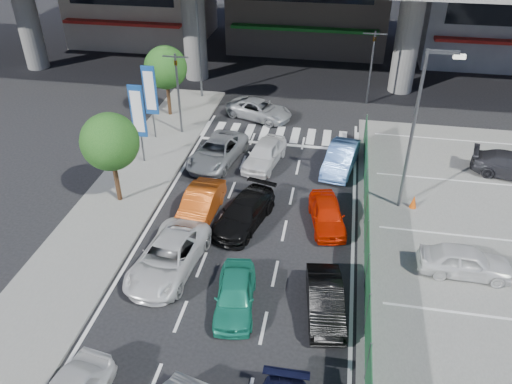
% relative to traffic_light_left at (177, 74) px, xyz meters
% --- Properties ---
extents(ground, '(120.00, 120.00, 0.00)m').
position_rel_traffic_light_left_xyz_m(ground, '(6.20, -12.00, -3.94)').
color(ground, black).
rests_on(ground, ground).
extents(parking_lot, '(12.00, 28.00, 0.06)m').
position_rel_traffic_light_left_xyz_m(parking_lot, '(17.20, -10.00, -3.91)').
color(parking_lot, slate).
rests_on(parking_lot, ground).
extents(sidewalk_left, '(4.00, 30.00, 0.12)m').
position_rel_traffic_light_left_xyz_m(sidewalk_left, '(-0.80, -8.00, -3.88)').
color(sidewalk_left, slate).
rests_on(sidewalk_left, ground).
extents(fence_run, '(0.16, 22.00, 1.80)m').
position_rel_traffic_light_left_xyz_m(fence_run, '(11.50, -11.00, -3.04)').
color(fence_run, '#1D5630').
rests_on(fence_run, ground).
extents(traffic_light_left, '(1.60, 1.24, 5.20)m').
position_rel_traffic_light_left_xyz_m(traffic_light_left, '(0.00, 0.00, 0.00)').
color(traffic_light_left, '#595B60').
rests_on(traffic_light_left, ground).
extents(traffic_light_right, '(1.60, 1.24, 5.20)m').
position_rel_traffic_light_left_xyz_m(traffic_light_right, '(11.70, 7.00, 0.00)').
color(traffic_light_right, '#595B60').
rests_on(traffic_light_right, ground).
extents(street_lamp_right, '(1.65, 0.22, 8.00)m').
position_rel_traffic_light_left_xyz_m(street_lamp_right, '(13.37, -6.00, 0.83)').
color(street_lamp_right, '#595B60').
rests_on(street_lamp_right, ground).
extents(street_lamp_left, '(1.65, 0.22, 8.00)m').
position_rel_traffic_light_left_xyz_m(street_lamp_left, '(-0.13, 6.00, 0.83)').
color(street_lamp_left, '#595B60').
rests_on(street_lamp_left, ground).
extents(signboard_near, '(0.80, 0.14, 4.70)m').
position_rel_traffic_light_left_xyz_m(signboard_near, '(-1.00, -4.01, -0.87)').
color(signboard_near, '#595B60').
rests_on(signboard_near, ground).
extents(signboard_far, '(0.80, 0.14, 4.70)m').
position_rel_traffic_light_left_xyz_m(signboard_far, '(-1.40, -1.01, -0.87)').
color(signboard_far, '#595B60').
rests_on(signboard_far, ground).
extents(tree_near, '(2.80, 2.80, 4.80)m').
position_rel_traffic_light_left_xyz_m(tree_near, '(-0.80, -8.00, -0.55)').
color(tree_near, '#382314').
rests_on(tree_near, ground).
extents(tree_far, '(2.80, 2.80, 4.80)m').
position_rel_traffic_light_left_xyz_m(tree_far, '(-1.60, 2.50, -0.55)').
color(tree_far, '#382314').
rests_on(tree_far, ground).
extents(sedan_white_mid_left, '(2.78, 5.15, 1.37)m').
position_rel_traffic_light_left_xyz_m(sedan_white_mid_left, '(3.34, -12.53, -3.25)').
color(sedan_white_mid_left, silver).
rests_on(sedan_white_mid_left, ground).
extents(taxi_teal_mid, '(1.93, 3.84, 1.26)m').
position_rel_traffic_light_left_xyz_m(taxi_teal_mid, '(6.54, -14.11, -3.31)').
color(taxi_teal_mid, '#1E8E70').
rests_on(taxi_teal_mid, ground).
extents(hatch_black_mid_right, '(1.80, 3.88, 1.23)m').
position_rel_traffic_light_left_xyz_m(hatch_black_mid_right, '(9.97, -13.82, -3.32)').
color(hatch_black_mid_right, black).
rests_on(hatch_black_mid_right, ground).
extents(taxi_orange_left, '(1.67, 4.26, 1.38)m').
position_rel_traffic_light_left_xyz_m(taxi_orange_left, '(3.63, -8.59, -3.25)').
color(taxi_orange_left, '#B84610').
rests_on(taxi_orange_left, ground).
extents(sedan_black_mid, '(2.84, 4.74, 1.29)m').
position_rel_traffic_light_left_xyz_m(sedan_black_mid, '(5.83, -8.79, -3.29)').
color(sedan_black_mid, black).
rests_on(sedan_black_mid, ground).
extents(taxi_orange_right, '(2.21, 3.89, 1.25)m').
position_rel_traffic_light_left_xyz_m(taxi_orange_right, '(9.71, -8.18, -3.31)').
color(taxi_orange_right, red).
rests_on(taxi_orange_right, ground).
extents(wagon_silver_front_left, '(3.09, 5.16, 1.34)m').
position_rel_traffic_light_left_xyz_m(wagon_silver_front_left, '(3.15, -3.18, -3.27)').
color(wagon_silver_front_left, '#94979B').
rests_on(wagon_silver_front_left, ground).
extents(sedan_white_front_mid, '(2.37, 4.29, 1.38)m').
position_rel_traffic_light_left_xyz_m(sedan_white_front_mid, '(5.86, -2.98, -3.25)').
color(sedan_white_front_mid, silver).
rests_on(sedan_white_front_mid, ground).
extents(kei_truck_front_right, '(2.15, 4.38, 1.38)m').
position_rel_traffic_light_left_xyz_m(kei_truck_front_right, '(10.14, -2.77, -3.25)').
color(kei_truck_front_right, '#6395EA').
rests_on(kei_truck_front_right, ground).
extents(crossing_wagon_silver, '(4.92, 3.51, 1.24)m').
position_rel_traffic_light_left_xyz_m(crossing_wagon_silver, '(4.50, 3.16, -3.31)').
color(crossing_wagon_silver, '#9DA1A5').
rests_on(crossing_wagon_silver, ground).
extents(parked_sedan_white, '(3.79, 1.58, 1.28)m').
position_rel_traffic_light_left_xyz_m(parked_sedan_white, '(15.53, -10.63, -3.23)').
color(parked_sedan_white, silver).
rests_on(parked_sedan_white, parking_lot).
extents(traffic_cone, '(0.44, 0.44, 0.69)m').
position_rel_traffic_light_left_xyz_m(traffic_cone, '(13.89, -6.05, -3.53)').
color(traffic_cone, '#CA490B').
rests_on(traffic_cone, parking_lot).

